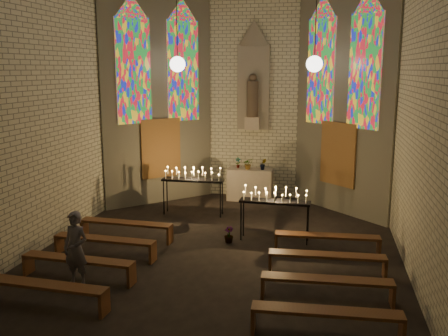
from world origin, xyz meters
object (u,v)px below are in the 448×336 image
(votive_stand_right, at_px, (275,198))
(visitor, at_px, (76,249))
(votive_stand_left, at_px, (193,177))
(altar, at_px, (250,184))
(aisle_flower_pot, at_px, (229,235))

(votive_stand_right, relative_size, visitor, 1.17)
(votive_stand_right, distance_m, visitor, 4.76)
(votive_stand_left, xyz_separation_m, votive_stand_right, (2.49, -1.75, -0.04))
(altar, bearing_deg, aisle_flower_pot, -88.57)
(aisle_flower_pot, bearing_deg, votive_stand_right, 19.19)
(votive_stand_left, bearing_deg, altar, 53.52)
(votive_stand_right, bearing_deg, visitor, -134.65)
(aisle_flower_pot, height_order, votive_stand_left, votive_stand_left)
(altar, bearing_deg, votive_stand_right, -72.54)
(votive_stand_left, relative_size, visitor, 1.21)
(aisle_flower_pot, xyz_separation_m, votive_stand_right, (1.05, 0.36, 0.87))
(aisle_flower_pot, height_order, visitor, visitor)
(visitor, bearing_deg, altar, 83.12)
(altar, distance_m, visitor, 7.29)
(votive_stand_right, bearing_deg, altar, 109.22)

